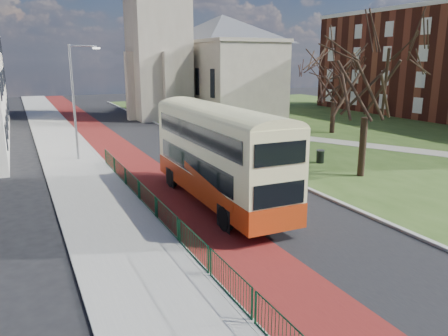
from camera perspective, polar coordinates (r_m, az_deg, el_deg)
ground at (r=17.97m, az=4.12°, el=-9.34°), size 160.00×160.00×0.00m
road_carriageway at (r=36.36m, az=-9.48°, el=2.54°), size 9.00×120.00×0.01m
bus_lane at (r=35.73m, az=-13.64°, el=2.13°), size 3.40×120.00×0.01m
pavement_west at (r=35.17m, az=-19.70°, el=1.61°), size 4.00×120.00×0.12m
kerb_west at (r=35.41m, az=-16.49°, el=1.94°), size 0.25×120.00×0.13m
kerb_east at (r=39.66m, az=-3.91°, el=3.74°), size 0.25×80.00×0.13m
grass_green at (r=50.40m, az=17.70°, el=5.25°), size 40.00×80.00×0.04m
footpath at (r=37.92m, az=23.35°, el=2.12°), size 18.84×32.82×0.03m
pedestrian_railing at (r=20.15m, az=-8.92°, el=-5.16°), size 0.07×24.00×1.12m
gothic_church at (r=56.61m, az=-4.05°, el=20.07°), size 16.38×18.00×40.00m
streetlamp at (r=32.63m, az=-18.82°, el=8.84°), size 2.13×0.18×8.00m
bus at (r=21.54m, az=-0.75°, el=2.23°), size 2.80×11.43×4.76m
winter_tree_near at (r=27.75m, az=18.38°, el=12.20°), size 7.85×7.85×9.43m
winter_tree_far at (r=44.32m, az=14.31°, el=11.36°), size 6.21×6.21×7.75m
litter_bin at (r=31.35m, az=12.46°, el=1.50°), size 0.64×0.64×0.91m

